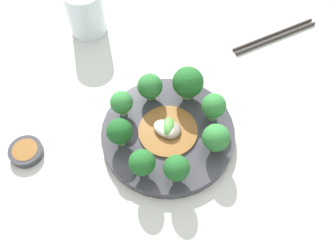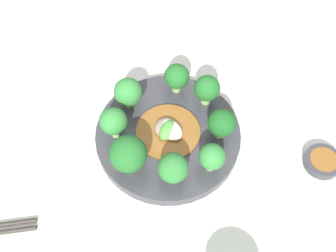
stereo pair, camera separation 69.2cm
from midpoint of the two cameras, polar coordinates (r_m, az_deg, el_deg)
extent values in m
cube|color=#B7BCAD|center=(0.97, -3.62, -33.57)|extent=(0.88, 0.88, 0.72)
cylinder|color=#333338|center=(0.60, -6.31, -31.86)|extent=(0.24, 0.24, 0.02)
cylinder|color=#7AAD5B|center=(0.59, -4.37, -23.16)|extent=(0.02, 0.02, 0.02)
sphere|color=#1E5B23|center=(0.56, -4.56, -22.73)|extent=(0.04, 0.04, 0.04)
cylinder|color=#89B76B|center=(0.59, 1.29, -38.34)|extent=(0.01, 0.01, 0.02)
sphere|color=#2D7533|center=(0.56, 1.35, -38.63)|extent=(0.04, 0.04, 0.04)
cylinder|color=#7AAD5B|center=(0.60, -14.21, -37.43)|extent=(0.02, 0.02, 0.02)
sphere|color=#1E5B23|center=(0.56, -15.10, -37.70)|extent=(0.06, 0.06, 0.06)
cylinder|color=#7AAD5B|center=(0.60, -16.28, -31.29)|extent=(0.02, 0.02, 0.02)
sphere|color=#2D7533|center=(0.57, -17.08, -31.20)|extent=(0.04, 0.04, 0.04)
cylinder|color=#7AAD5B|center=(0.58, 1.00, -25.79)|extent=(0.02, 0.02, 0.02)
sphere|color=#1E5B23|center=(0.56, 1.04, -25.48)|extent=(0.04, 0.04, 0.04)
cylinder|color=#89B76B|center=(0.58, 3.40, -32.49)|extent=(0.02, 0.02, 0.02)
sphere|color=#19511E|center=(0.55, 3.57, -32.52)|extent=(0.05, 0.05, 0.05)
cylinder|color=#70A356|center=(0.60, -13.03, -25.66)|extent=(0.02, 0.02, 0.02)
sphere|color=#2D7533|center=(0.57, -13.62, -25.32)|extent=(0.05, 0.05, 0.05)
cylinder|color=#70A356|center=(0.59, -6.18, -39.98)|extent=(0.02, 0.02, 0.02)
sphere|color=#286B2D|center=(0.56, -6.51, -40.35)|extent=(0.05, 0.05, 0.05)
cylinder|color=brown|center=(0.59, -6.45, -31.85)|extent=(0.11, 0.11, 0.00)
ellipsoid|color=#4C933D|center=(0.58, -6.66, -32.08)|extent=(0.05, 0.04, 0.02)
ellipsoid|color=silver|center=(0.58, -6.04, -32.00)|extent=(0.03, 0.05, 0.02)
ellipsoid|color=gray|center=(0.58, -6.91, -31.54)|extent=(0.05, 0.05, 0.02)
cylinder|color=#333338|center=(0.64, 22.10, -34.50)|extent=(0.06, 0.06, 0.01)
cylinder|color=brown|center=(0.63, 22.31, -34.50)|extent=(0.05, 0.05, 0.00)
camera|label=1|loc=(0.35, 19.69, 61.06)|focal=42.00mm
camera|label=2|loc=(0.35, -160.31, -61.06)|focal=42.00mm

